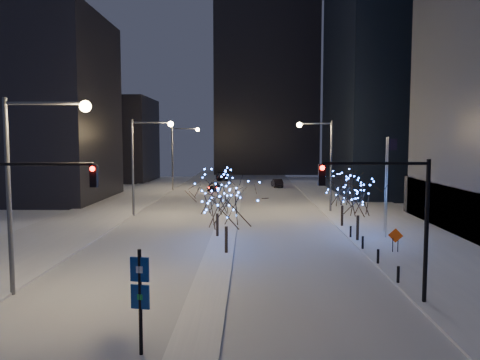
{
  "coord_description": "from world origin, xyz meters",
  "views": [
    {
      "loc": [
        2.08,
        -21.06,
        7.88
      ],
      "look_at": [
        1.4,
        12.82,
        5.0
      ],
      "focal_mm": 35.0,
      "sensor_mm": 36.0,
      "label": 1
    }
  ],
  "objects_px": {
    "street_lamp_w_near": "(29,168)",
    "construction_sign": "(396,238)",
    "street_lamp_east": "(323,153)",
    "car_near": "(214,186)",
    "traffic_signal_east": "(394,206)",
    "car_mid": "(277,183)",
    "car_far": "(222,176)",
    "holiday_tree_median_far": "(217,196)",
    "wayfinding_sign": "(140,291)",
    "street_lamp_w_mid": "(143,154)",
    "holiday_tree_plaza_far": "(343,190)",
    "holiday_tree_median_near": "(226,202)",
    "holiday_tree_plaza_near": "(358,199)",
    "traffic_signal_west": "(20,208)",
    "street_lamp_w_far": "(179,149)"
  },
  "relations": [
    {
      "from": "street_lamp_w_near",
      "to": "construction_sign",
      "type": "relative_size",
      "value": 5.99
    },
    {
      "from": "street_lamp_east",
      "to": "construction_sign",
      "type": "distance_m",
      "value": 19.81
    },
    {
      "from": "car_near",
      "to": "traffic_signal_east",
      "type": "bearing_deg",
      "value": -72.4
    },
    {
      "from": "car_mid",
      "to": "car_far",
      "type": "height_order",
      "value": "car_far"
    },
    {
      "from": "holiday_tree_median_far",
      "to": "wayfinding_sign",
      "type": "relative_size",
      "value": 1.3
    },
    {
      "from": "street_lamp_w_mid",
      "to": "traffic_signal_east",
      "type": "distance_m",
      "value": 31.6
    },
    {
      "from": "traffic_signal_east",
      "to": "wayfinding_sign",
      "type": "bearing_deg",
      "value": -152.88
    },
    {
      "from": "car_far",
      "to": "street_lamp_w_mid",
      "type": "bearing_deg",
      "value": -104.36
    },
    {
      "from": "holiday_tree_median_far",
      "to": "traffic_signal_east",
      "type": "bearing_deg",
      "value": -58.24
    },
    {
      "from": "car_near",
      "to": "construction_sign",
      "type": "xyz_separation_m",
      "value": [
        15.7,
        -40.41,
        0.46
      ]
    },
    {
      "from": "car_mid",
      "to": "holiday_tree_plaza_far",
      "type": "xyz_separation_m",
      "value": [
        3.74,
        -36.52,
        2.71
      ]
    },
    {
      "from": "holiday_tree_median_near",
      "to": "holiday_tree_median_far",
      "type": "xyz_separation_m",
      "value": [
        -1.0,
        5.59,
        -0.25
      ]
    },
    {
      "from": "street_lamp_east",
      "to": "wayfinding_sign",
      "type": "relative_size",
      "value": 2.53
    },
    {
      "from": "holiday_tree_median_near",
      "to": "holiday_tree_plaza_far",
      "type": "xyz_separation_m",
      "value": [
        10.0,
        10.36,
        -0.29
      ]
    },
    {
      "from": "wayfinding_sign",
      "to": "construction_sign",
      "type": "bearing_deg",
      "value": 57.92
    },
    {
      "from": "car_mid",
      "to": "holiday_tree_plaza_near",
      "type": "height_order",
      "value": "holiday_tree_plaza_near"
    },
    {
      "from": "car_near",
      "to": "wayfinding_sign",
      "type": "bearing_deg",
      "value": -84.6
    },
    {
      "from": "holiday_tree_plaza_near",
      "to": "car_near",
      "type": "bearing_deg",
      "value": 110.94
    },
    {
      "from": "traffic_signal_west",
      "to": "traffic_signal_east",
      "type": "distance_m",
      "value": 17.41
    },
    {
      "from": "wayfinding_sign",
      "to": "street_lamp_east",
      "type": "bearing_deg",
      "value": 80.96
    },
    {
      "from": "car_far",
      "to": "wayfinding_sign",
      "type": "relative_size",
      "value": 1.34
    },
    {
      "from": "street_lamp_w_far",
      "to": "holiday_tree_plaza_near",
      "type": "xyz_separation_m",
      "value": [
        19.44,
        -37.08,
        -3.12
      ]
    },
    {
      "from": "holiday_tree_plaza_near",
      "to": "wayfinding_sign",
      "type": "height_order",
      "value": "holiday_tree_plaza_near"
    },
    {
      "from": "street_lamp_w_near",
      "to": "car_far",
      "type": "distance_m",
      "value": 69.43
    },
    {
      "from": "holiday_tree_median_near",
      "to": "wayfinding_sign",
      "type": "xyz_separation_m",
      "value": [
        -2.39,
        -15.2,
        -1.27
      ]
    },
    {
      "from": "holiday_tree_median_near",
      "to": "street_lamp_w_near",
      "type": "bearing_deg",
      "value": -137.49
    },
    {
      "from": "traffic_signal_west",
      "to": "wayfinding_sign",
      "type": "height_order",
      "value": "traffic_signal_west"
    },
    {
      "from": "car_far",
      "to": "holiday_tree_median_far",
      "type": "distance_m",
      "value": 54.87
    },
    {
      "from": "wayfinding_sign",
      "to": "traffic_signal_west",
      "type": "bearing_deg",
      "value": 155.32
    },
    {
      "from": "street_lamp_w_far",
      "to": "car_near",
      "type": "distance_m",
      "value": 7.99
    },
    {
      "from": "street_lamp_w_far",
      "to": "car_near",
      "type": "xyz_separation_m",
      "value": [
        5.46,
        -0.56,
        -5.8
      ]
    },
    {
      "from": "wayfinding_sign",
      "to": "car_far",
      "type": "bearing_deg",
      "value": 101.21
    },
    {
      "from": "holiday_tree_median_far",
      "to": "street_lamp_w_near",
      "type": "bearing_deg",
      "value": -120.64
    },
    {
      "from": "car_far",
      "to": "holiday_tree_plaza_far",
      "type": "bearing_deg",
      "value": -81.63
    },
    {
      "from": "holiday_tree_plaza_near",
      "to": "holiday_tree_median_far",
      "type": "bearing_deg",
      "value": 173.14
    },
    {
      "from": "street_lamp_east",
      "to": "car_near",
      "type": "bearing_deg",
      "value": 122.31
    },
    {
      "from": "car_near",
      "to": "traffic_signal_west",
      "type": "bearing_deg",
      "value": -91.74
    },
    {
      "from": "car_mid",
      "to": "holiday_tree_plaza_far",
      "type": "distance_m",
      "value": 36.81
    },
    {
      "from": "holiday_tree_plaza_near",
      "to": "wayfinding_sign",
      "type": "bearing_deg",
      "value": -122.47
    },
    {
      "from": "traffic_signal_west",
      "to": "holiday_tree_plaza_near",
      "type": "bearing_deg",
      "value": 38.24
    },
    {
      "from": "holiday_tree_plaza_near",
      "to": "street_lamp_w_near",
      "type": "bearing_deg",
      "value": -146.39
    },
    {
      "from": "traffic_signal_west",
      "to": "holiday_tree_median_near",
      "type": "xyz_separation_m",
      "value": [
        8.94,
        10.65,
        -1.07
      ]
    },
    {
      "from": "street_lamp_east",
      "to": "holiday_tree_plaza_near",
      "type": "distance_m",
      "value": 15.4
    },
    {
      "from": "street_lamp_w_far",
      "to": "wayfinding_sign",
      "type": "distance_m",
      "value": 57.13
    },
    {
      "from": "wayfinding_sign",
      "to": "holiday_tree_plaza_far",
      "type": "bearing_deg",
      "value": 74.22
    },
    {
      "from": "traffic_signal_west",
      "to": "car_mid",
      "type": "distance_m",
      "value": 59.65
    },
    {
      "from": "street_lamp_w_far",
      "to": "holiday_tree_median_near",
      "type": "distance_m",
      "value": 42.51
    },
    {
      "from": "street_lamp_w_near",
      "to": "holiday_tree_plaza_near",
      "type": "xyz_separation_m",
      "value": [
        19.44,
        12.92,
        -3.12
      ]
    },
    {
      "from": "street_lamp_w_near",
      "to": "street_lamp_w_far",
      "type": "xyz_separation_m",
      "value": [
        0.0,
        50.0,
        0.0
      ]
    },
    {
      "from": "traffic_signal_east",
      "to": "car_far",
      "type": "xyz_separation_m",
      "value": [
        -12.33,
        69.97,
        -3.99
      ]
    }
  ]
}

